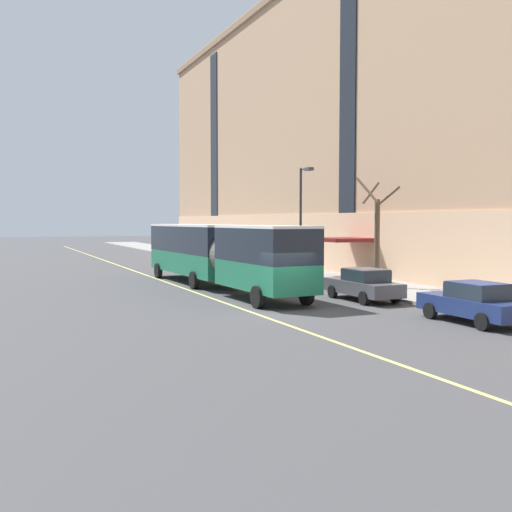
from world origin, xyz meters
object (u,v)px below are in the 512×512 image
at_px(parked_car_navy_4, 474,303).
at_px(street_tree_mid_block, 377,234).
at_px(parked_car_silver_1, 182,253).
at_px(parked_car_navy_5, 213,258).
at_px(street_lamp, 302,211).
at_px(fire_hydrant, 288,271).
at_px(parked_car_darkgray_3, 364,284).
at_px(parked_car_black_0, 254,266).
at_px(city_bus, 217,252).

distance_m(parked_car_navy_4, street_tree_mid_block, 11.53).
height_order(parked_car_silver_1, parked_car_navy_4, same).
height_order(parked_car_silver_1, parked_car_navy_5, same).
bearing_deg(street_lamp, parked_car_silver_1, 95.51).
bearing_deg(parked_car_navy_5, parked_car_silver_1, 91.80).
xyz_separation_m(parked_car_silver_1, parked_car_navy_5, (0.24, -7.74, -0.00)).
xyz_separation_m(parked_car_navy_4, fire_hydrant, (1.64, 18.78, -0.29)).
bearing_deg(fire_hydrant, parked_car_darkgray_3, -98.79).
height_order(parked_car_black_0, street_tree_mid_block, street_tree_mid_block).
distance_m(city_bus, parked_car_darkgray_3, 9.06).
bearing_deg(fire_hydrant, parked_car_silver_1, 95.77).
relative_size(parked_car_black_0, street_tree_mid_block, 0.70).
height_order(parked_car_silver_1, parked_car_darkgray_3, same).
xyz_separation_m(city_bus, street_lamp, (6.63, 2.23, 2.37)).
bearing_deg(street_lamp, parked_car_black_0, 117.89).
distance_m(parked_car_darkgray_3, fire_hydrant, 11.87).
bearing_deg(city_bus, parked_car_silver_1, 78.15).
distance_m(parked_car_navy_5, fire_hydrant, 10.63).
bearing_deg(street_tree_mid_block, street_lamp, 103.54).
relative_size(parked_car_navy_4, street_tree_mid_block, 0.74).
bearing_deg(parked_car_black_0, city_bus, -129.81).
distance_m(parked_car_silver_1, parked_car_navy_5, 7.75).
xyz_separation_m(parked_car_navy_5, street_tree_mid_block, (3.16, -18.47, 2.34)).
distance_m(parked_car_black_0, street_lamp, 5.42).
bearing_deg(street_lamp, parked_car_darkgray_3, -101.00).
height_order(parked_car_darkgray_3, parked_car_navy_5, same).
bearing_deg(parked_car_black_0, parked_car_silver_1, 90.31).
distance_m(parked_car_navy_4, street_lamp, 17.39).
height_order(parked_car_silver_1, street_tree_mid_block, street_tree_mid_block).
bearing_deg(street_tree_mid_block, fire_hydrant, 101.12).
distance_m(street_lamp, fire_hydrant, 4.40).
xyz_separation_m(parked_car_black_0, parked_car_darkgray_3, (-0.06, -13.35, 0.00)).
bearing_deg(parked_car_navy_4, parked_car_navy_5, 89.92).
relative_size(street_lamp, fire_hydrant, 9.84).
bearing_deg(parked_car_darkgray_3, parked_car_navy_5, 89.45).
bearing_deg(parked_car_darkgray_3, street_tree_mid_block, 48.12).
bearing_deg(fire_hydrant, parked_car_navy_4, -95.00).
bearing_deg(parked_car_navy_5, street_tree_mid_block, -80.28).
relative_size(parked_car_darkgray_3, fire_hydrant, 6.32).
height_order(parked_car_black_0, fire_hydrant, parked_car_black_0).
height_order(parked_car_black_0, parked_car_silver_1, same).
relative_size(city_bus, fire_hydrant, 26.08).
distance_m(parked_car_black_0, fire_hydrant, 2.41).
height_order(parked_car_darkgray_3, street_lamp, street_lamp).
bearing_deg(parked_car_darkgray_3, parked_car_black_0, 89.74).
height_order(parked_car_navy_4, parked_car_navy_5, same).
xyz_separation_m(city_bus, fire_hydrant, (6.53, 4.11, -1.61)).
xyz_separation_m(parked_car_silver_1, street_lamp, (1.94, -20.13, 3.69)).
bearing_deg(parked_car_black_0, parked_car_navy_4, -89.69).
height_order(city_bus, parked_car_navy_5, city_bus).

